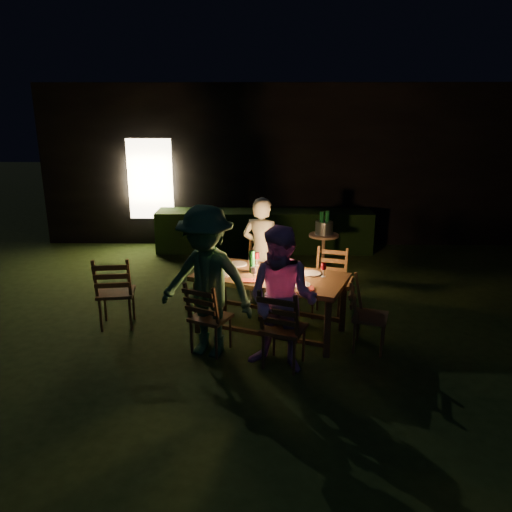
{
  "coord_description": "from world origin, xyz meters",
  "views": [
    {
      "loc": [
        -0.49,
        -5.83,
        2.76
      ],
      "look_at": [
        -0.6,
        0.25,
        0.93
      ],
      "focal_mm": 35.0,
      "sensor_mm": 36.0,
      "label": 1
    }
  ],
  "objects_px": {
    "dining_table": "(270,281)",
    "bottle_bucket_a": "(322,226)",
    "side_table": "(324,239)",
    "chair_near_left": "(210,329)",
    "chair_far_right": "(328,296)",
    "chair_spare": "(117,304)",
    "chair_far_left": "(260,285)",
    "chair_end": "(368,327)",
    "person_opp_right": "(282,300)",
    "chair_near_right": "(283,342)",
    "person_house_side": "(262,252)",
    "bottle_bucket_b": "(327,225)",
    "lantern": "(276,262)",
    "ice_bucket": "(324,228)",
    "person_opp_left": "(207,282)",
    "bottle_table": "(252,262)"
  },
  "relations": [
    {
      "from": "dining_table",
      "to": "person_opp_left",
      "type": "distance_m",
      "value": 0.95
    },
    {
      "from": "chair_near_left",
      "to": "side_table",
      "type": "height_order",
      "value": "chair_near_left"
    },
    {
      "from": "chair_end",
      "to": "chair_near_left",
      "type": "bearing_deg",
      "value": -69.54
    },
    {
      "from": "chair_near_left",
      "to": "chair_far_left",
      "type": "distance_m",
      "value": 1.54
    },
    {
      "from": "chair_far_right",
      "to": "chair_end",
      "type": "height_order",
      "value": "chair_far_right"
    },
    {
      "from": "chair_end",
      "to": "bottle_table",
      "type": "distance_m",
      "value": 1.61
    },
    {
      "from": "chair_near_left",
      "to": "bottle_table",
      "type": "height_order",
      "value": "bottle_table"
    },
    {
      "from": "lantern",
      "to": "bottle_bucket_b",
      "type": "bearing_deg",
      "value": 69.06
    },
    {
      "from": "chair_near_right",
      "to": "bottle_table",
      "type": "xyz_separation_m",
      "value": [
        -0.37,
        0.97,
        0.61
      ]
    },
    {
      "from": "side_table",
      "to": "bottle_bucket_a",
      "type": "bearing_deg",
      "value": -141.34
    },
    {
      "from": "dining_table",
      "to": "chair_near_right",
      "type": "relative_size",
      "value": 2.1
    },
    {
      "from": "chair_end",
      "to": "side_table",
      "type": "xyz_separation_m",
      "value": [
        -0.21,
        2.83,
        0.33
      ]
    },
    {
      "from": "chair_near_right",
      "to": "person_house_side",
      "type": "relative_size",
      "value": 0.62
    },
    {
      "from": "chair_far_left",
      "to": "chair_end",
      "type": "height_order",
      "value": "chair_far_left"
    },
    {
      "from": "lantern",
      "to": "ice_bucket",
      "type": "xyz_separation_m",
      "value": [
        0.86,
        2.35,
        -0.13
      ]
    },
    {
      "from": "chair_far_left",
      "to": "lantern",
      "type": "distance_m",
      "value": 1.08
    },
    {
      "from": "chair_end",
      "to": "bottle_bucket_b",
      "type": "bearing_deg",
      "value": -159.08
    },
    {
      "from": "lantern",
      "to": "bottle_table",
      "type": "relative_size",
      "value": 1.25
    },
    {
      "from": "chair_far_right",
      "to": "chair_spare",
      "type": "xyz_separation_m",
      "value": [
        -2.78,
        -0.39,
        0.02
      ]
    },
    {
      "from": "chair_far_left",
      "to": "bottle_table",
      "type": "height_order",
      "value": "bottle_table"
    },
    {
      "from": "person_house_side",
      "to": "person_opp_right",
      "type": "relative_size",
      "value": 0.99
    },
    {
      "from": "chair_far_right",
      "to": "chair_spare",
      "type": "relative_size",
      "value": 0.94
    },
    {
      "from": "dining_table",
      "to": "chair_near_right",
      "type": "height_order",
      "value": "chair_near_right"
    },
    {
      "from": "chair_near_right",
      "to": "person_house_side",
      "type": "height_order",
      "value": "person_house_side"
    },
    {
      "from": "person_house_side",
      "to": "person_opp_right",
      "type": "height_order",
      "value": "person_opp_right"
    },
    {
      "from": "chair_far_left",
      "to": "person_opp_right",
      "type": "height_order",
      "value": "person_opp_right"
    },
    {
      "from": "lantern",
      "to": "ice_bucket",
      "type": "distance_m",
      "value": 2.51
    },
    {
      "from": "person_house_side",
      "to": "person_opp_left",
      "type": "distance_m",
      "value": 1.64
    },
    {
      "from": "chair_near_right",
      "to": "lantern",
      "type": "bearing_deg",
      "value": 116.17
    },
    {
      "from": "side_table",
      "to": "person_opp_right",
      "type": "bearing_deg",
      "value": -103.84
    },
    {
      "from": "dining_table",
      "to": "bottle_bucket_a",
      "type": "bearing_deg",
      "value": 91.09
    },
    {
      "from": "person_opp_left",
      "to": "chair_spare",
      "type": "bearing_deg",
      "value": 172.02
    },
    {
      "from": "chair_near_right",
      "to": "bottle_bucket_b",
      "type": "distance_m",
      "value": 3.45
    },
    {
      "from": "side_table",
      "to": "chair_spare",
      "type": "bearing_deg",
      "value": -142.29
    },
    {
      "from": "chair_far_right",
      "to": "person_opp_right",
      "type": "distance_m",
      "value": 1.67
    },
    {
      "from": "chair_spare",
      "to": "bottle_bucket_a",
      "type": "distance_m",
      "value": 3.66
    },
    {
      "from": "chair_far_right",
      "to": "bottle_table",
      "type": "distance_m",
      "value": 1.27
    },
    {
      "from": "ice_bucket",
      "to": "bottle_bucket_a",
      "type": "distance_m",
      "value": 0.08
    },
    {
      "from": "person_opp_left",
      "to": "bottle_table",
      "type": "distance_m",
      "value": 0.84
    },
    {
      "from": "chair_near_left",
      "to": "chair_far_left",
      "type": "height_order",
      "value": "chair_far_left"
    },
    {
      "from": "person_opp_right",
      "to": "side_table",
      "type": "xyz_separation_m",
      "value": [
        0.81,
        3.3,
        -0.2
      ]
    },
    {
      "from": "ice_bucket",
      "to": "bottle_bucket_a",
      "type": "relative_size",
      "value": 0.94
    },
    {
      "from": "person_opp_left",
      "to": "chair_end",
      "type": "bearing_deg",
      "value": 25.96
    },
    {
      "from": "bottle_table",
      "to": "chair_near_right",
      "type": "bearing_deg",
      "value": -69.44
    },
    {
      "from": "chair_far_left",
      "to": "chair_end",
      "type": "xyz_separation_m",
      "value": [
        1.28,
        -1.34,
        -0.03
      ]
    },
    {
      "from": "side_table",
      "to": "chair_near_left",
      "type": "bearing_deg",
      "value": -119.18
    },
    {
      "from": "chair_end",
      "to": "side_table",
      "type": "relative_size",
      "value": 1.33
    },
    {
      "from": "chair_near_left",
      "to": "side_table",
      "type": "relative_size",
      "value": 1.35
    },
    {
      "from": "person_opp_right",
      "to": "bottle_bucket_a",
      "type": "height_order",
      "value": "person_opp_right"
    },
    {
      "from": "chair_far_left",
      "to": "bottle_bucket_a",
      "type": "height_order",
      "value": "bottle_bucket_a"
    }
  ]
}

